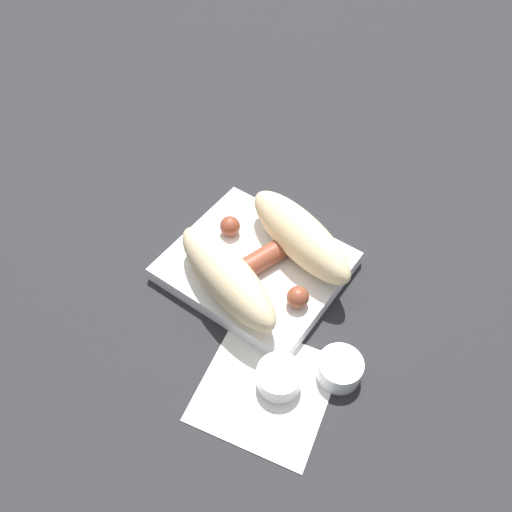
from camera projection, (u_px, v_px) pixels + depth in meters
The scene contains 8 objects.
ground_plane at pixel (256, 271), 0.64m from camera, with size 3.00×3.00×0.00m, color #232326.
food_tray at pixel (256, 266), 0.64m from camera, with size 0.21×0.18×0.02m.
bread_roll at pixel (265, 256), 0.59m from camera, with size 0.21×0.21×0.06m.
sausage at pixel (262, 260), 0.61m from camera, with size 0.16×0.14×0.03m.
pickled_veggies at pixel (211, 255), 0.63m from camera, with size 0.08×0.06×0.01m.
napkin at pixel (265, 389), 0.54m from camera, with size 0.16×0.16×0.00m.
condiment_cup_near at pixel (279, 379), 0.54m from camera, with size 0.05×0.05×0.03m.
condiment_cup_far at pixel (339, 369), 0.54m from camera, with size 0.05×0.05×0.03m.
Camera 1 is at (0.23, -0.31, 0.52)m, focal length 35.00 mm.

